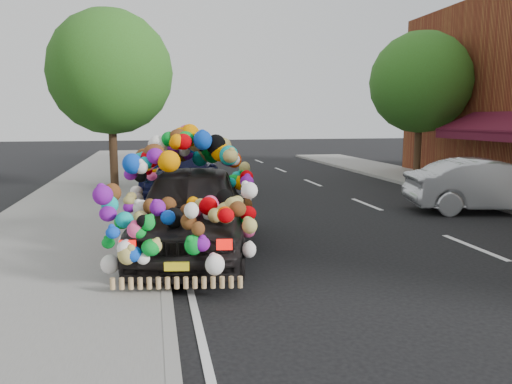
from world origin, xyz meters
TOP-DOWN VIEW (x-y plane):
  - ground at (0.00, 0.00)m, footprint 100.00×100.00m
  - sidewalk at (-4.30, 0.00)m, footprint 4.00×60.00m
  - kerb at (-2.35, 0.00)m, footprint 0.15×60.00m
  - lane_markings at (3.60, 0.00)m, footprint 6.00×50.00m
  - tree_near_sidewalk at (-3.80, 9.50)m, footprint 4.20×4.20m
  - tree_far_b at (8.00, 10.00)m, footprint 4.00×4.00m
  - plush_art_car at (-1.80, 0.70)m, footprint 3.09×5.31m
  - navy_sedan at (-1.54, 7.60)m, footprint 2.96×5.50m
  - silver_hatchback at (6.32, 3.21)m, footprint 4.54×2.44m

SIDE VIEW (x-z plane):
  - ground at x=0.00m, z-range 0.00..0.00m
  - lane_markings at x=3.60m, z-range 0.00..0.01m
  - sidewalk at x=-4.30m, z-range 0.00..0.12m
  - kerb at x=-2.35m, z-range 0.00..0.13m
  - silver_hatchback at x=6.32m, z-range 0.00..1.42m
  - navy_sedan at x=-1.54m, z-range 0.00..1.51m
  - plush_art_car at x=-1.80m, z-range 0.04..2.32m
  - tree_far_b at x=8.00m, z-range 0.94..6.84m
  - tree_near_sidewalk at x=-3.80m, z-range 0.96..7.09m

